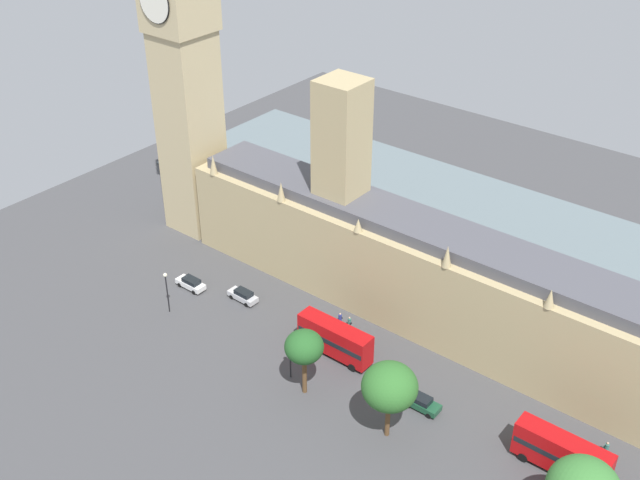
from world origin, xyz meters
name	(u,v)px	position (x,y,z in m)	size (l,w,h in m)	color
ground_plane	(407,321)	(0.00, 0.00, 0.00)	(143.86, 143.86, 0.00)	#424244
river_thames	(504,236)	(-28.71, 0.00, 0.12)	(34.29, 129.47, 0.25)	slate
parliament_building	(412,264)	(-1.99, -1.15, 8.00)	(10.91, 73.86, 31.12)	tan
clock_tower	(182,47)	(-0.62, -41.68, 30.11)	(8.75, 8.75, 58.16)	tan
car_white_far_end	(191,283)	(13.11, -29.03, 0.89)	(1.87, 4.71, 1.74)	silver
car_silver_midblock	(243,295)	(10.58, -20.98, 0.89)	(1.87, 4.67, 1.74)	#B7B7BC
double_decker_bus_kerbside	(335,339)	(11.83, -3.47, 2.63)	(2.69, 10.51, 4.75)	#B20C0F
car_dark_green_leading	(422,403)	(13.21, 10.66, 0.89)	(2.00, 4.39, 1.74)	#19472D
double_decker_bus_trailing	(562,453)	(12.05, 27.40, 2.63)	(2.67, 10.50, 4.75)	#B20C0F
pedestrian_under_trees	(340,319)	(6.15, -6.95, 0.76)	(0.60, 0.50, 1.70)	navy
pedestrian_near_tower	(606,448)	(6.45, 30.45, 0.76)	(0.59, 0.68, 1.70)	#336B60
pedestrian_opposite_hall	(349,323)	(6.03, -5.45, 0.76)	(0.55, 0.65, 1.68)	#336B60
plane_tree_corner	(304,347)	(19.66, -2.07, 6.96)	(4.71, 4.71, 9.04)	brown
plane_tree_slot_10	(390,387)	(19.27, 9.80, 7.23)	(6.32, 6.32, 9.95)	brown
street_lamp_slot_11	(290,350)	(18.69, -5.14, 4.39)	(0.56, 0.56, 6.28)	black
street_lamp_slot_12	(166,285)	(18.92, -27.26, 4.49)	(0.56, 0.56, 6.45)	black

